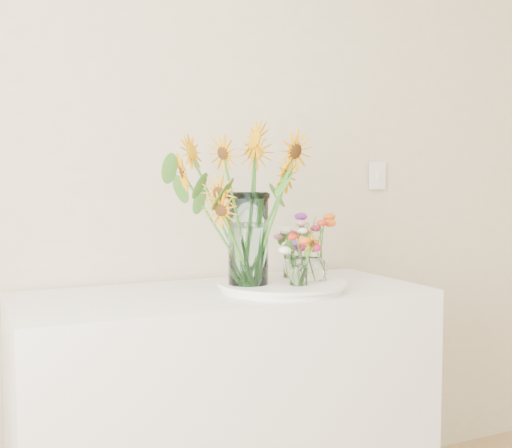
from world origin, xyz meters
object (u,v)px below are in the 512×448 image
mason_jar (248,239)px  small_vase_c (293,263)px  tray (282,287)px  counter (225,419)px  small_vase_a (299,272)px  small_vase_b (313,261)px

mason_jar → small_vase_c: (0.21, 0.07, -0.10)m
tray → counter: bearing=159.4°
small_vase_a → mason_jar: bearing=146.8°
mason_jar → small_vase_c: bearing=18.5°
counter → mason_jar: 0.64m
counter → tray: tray is taller
tray → small_vase_c: small_vase_c is taller
small_vase_c → mason_jar: bearing=-161.5°
small_vase_a → small_vase_c: 0.18m
tray → small_vase_a: 0.11m
tray → mason_jar: mason_jar is taller
counter → mason_jar: size_ratio=4.43×
mason_jar → counter: bearing=133.9°
mason_jar → small_vase_c: mason_jar is taller
small_vase_a → small_vase_b: small_vase_b is taller
tray → small_vase_b: size_ratio=2.88×
mason_jar → small_vase_a: bearing=-33.2°
counter → small_vase_a: bearing=-37.6°
tray → small_vase_b: small_vase_b is taller
small_vase_c → counter: bearing=-178.7°
counter → mason_jar: bearing=-46.1°
small_vase_a → small_vase_b: bearing=37.7°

